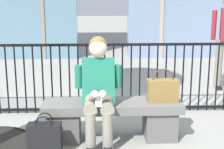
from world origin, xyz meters
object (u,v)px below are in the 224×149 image
at_px(handbag_on_bench, 163,90).
at_px(shopping_bag, 45,139).
at_px(stone_bench, 112,116).
at_px(seated_person_with_phone, 98,88).

distance_m(handbag_on_bench, shopping_bag, 1.43).
xyz_separation_m(stone_bench, shopping_bag, (-0.73, -0.39, -0.09)).
distance_m(stone_bench, seated_person_with_phone, 0.43).
xyz_separation_m(stone_bench, seated_person_with_phone, (-0.16, -0.13, 0.38)).
xyz_separation_m(handbag_on_bench, shopping_bag, (-1.31, -0.38, -0.41)).
distance_m(stone_bench, handbag_on_bench, 0.66).
height_order(stone_bench, shopping_bag, stone_bench).
relative_size(stone_bench, shopping_bag, 3.58).
bearing_deg(seated_person_with_phone, shopping_bag, -155.16).
xyz_separation_m(seated_person_with_phone, handbag_on_bench, (0.74, 0.12, -0.06)).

